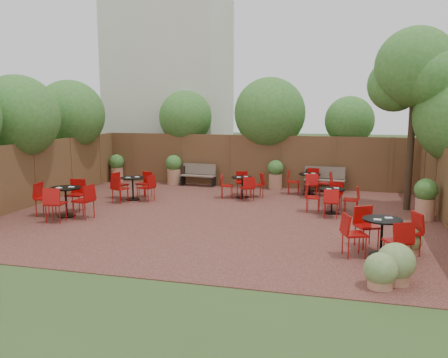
# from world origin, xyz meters

# --- Properties ---
(ground) EXTENTS (80.00, 80.00, 0.00)m
(ground) POSITION_xyz_m (0.00, 0.00, 0.00)
(ground) COLOR #354F23
(ground) RESTS_ON ground
(courtyard_paving) EXTENTS (12.00, 10.00, 0.02)m
(courtyard_paving) POSITION_xyz_m (0.00, 0.00, 0.01)
(courtyard_paving) COLOR #3A1A17
(courtyard_paving) RESTS_ON ground
(fence_back) EXTENTS (12.00, 0.08, 2.00)m
(fence_back) POSITION_xyz_m (0.00, 5.00, 1.00)
(fence_back) COLOR brown
(fence_back) RESTS_ON ground
(fence_left) EXTENTS (0.08, 10.00, 2.00)m
(fence_left) POSITION_xyz_m (-6.00, 0.00, 1.00)
(fence_left) COLOR brown
(fence_left) RESTS_ON ground
(neighbour_building) EXTENTS (5.00, 4.00, 8.00)m
(neighbour_building) POSITION_xyz_m (-4.50, 8.00, 4.00)
(neighbour_building) COLOR beige
(neighbour_building) RESTS_ON ground
(overhang_foliage) EXTENTS (16.05, 10.83, 2.80)m
(overhang_foliage) POSITION_xyz_m (-1.86, 2.26, 2.78)
(overhang_foliage) COLOR #316621
(overhang_foliage) RESTS_ON ground
(courtyard_tree) EXTENTS (2.54, 2.44, 5.34)m
(courtyard_tree) POSITION_xyz_m (5.24, 2.19, 4.03)
(courtyard_tree) COLOR black
(courtyard_tree) RESTS_ON courtyard_paving
(park_bench_left) EXTENTS (1.41, 0.56, 0.85)m
(park_bench_left) POSITION_xyz_m (-2.11, 4.62, 0.46)
(park_bench_left) COLOR brown
(park_bench_left) RESTS_ON courtyard_paving
(park_bench_right) EXTENTS (1.48, 0.55, 0.90)m
(park_bench_right) POSITION_xyz_m (2.70, 4.62, 0.48)
(park_bench_right) COLOR brown
(park_bench_right) RESTS_ON courtyard_paving
(bistro_tables) EXTENTS (10.03, 7.96, 0.96)m
(bistro_tables) POSITION_xyz_m (0.13, 0.63, 0.47)
(bistro_tables) COLOR black
(bistro_tables) RESTS_ON courtyard_paving
(planters) EXTENTS (11.83, 4.33, 1.16)m
(planters) POSITION_xyz_m (-0.60, 3.73, 0.63)
(planters) COLOR #A77053
(planters) RESTS_ON courtyard_paving
(low_shrubs) EXTENTS (1.28, 2.68, 0.73)m
(low_shrubs) POSITION_xyz_m (4.35, -3.75, 0.34)
(low_shrubs) COLOR #A77053
(low_shrubs) RESTS_ON courtyard_paving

